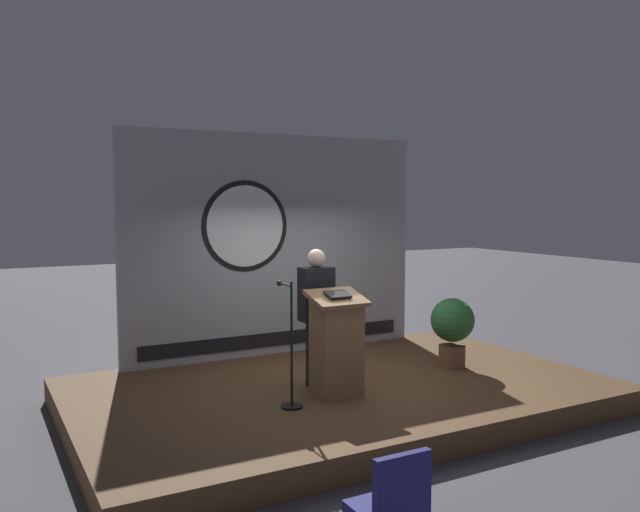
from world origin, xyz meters
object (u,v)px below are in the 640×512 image
object	(u,v)px
speaker_person	(316,316)
audience_chair_left	(392,504)
microphone_stand	(290,364)
potted_plant	(452,326)
podium	(337,345)

from	to	relation	value
speaker_person	audience_chair_left	size ratio (longest dim) A/B	1.88
microphone_stand	audience_chair_left	xyz separation A→B (m)	(-0.58, -2.76, -0.28)
speaker_person	microphone_stand	distance (m)	0.95
microphone_stand	audience_chair_left	size ratio (longest dim) A/B	1.56
speaker_person	potted_plant	xyz separation A→B (m)	(2.02, -0.13, -0.28)
microphone_stand	audience_chair_left	distance (m)	2.83
speaker_person	audience_chair_left	bearing A→B (deg)	-110.09
podium	microphone_stand	world-z (taller)	microphone_stand
podium	audience_chair_left	xyz separation A→B (m)	(-1.23, -2.87, -0.40)
speaker_person	podium	bearing A→B (deg)	-89.07
microphone_stand	speaker_person	bearing A→B (deg)	42.41
podium	potted_plant	world-z (taller)	podium
speaker_person	audience_chair_left	distance (m)	3.63
podium	potted_plant	xyz separation A→B (m)	(2.01, 0.35, -0.03)
podium	audience_chair_left	bearing A→B (deg)	-113.25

